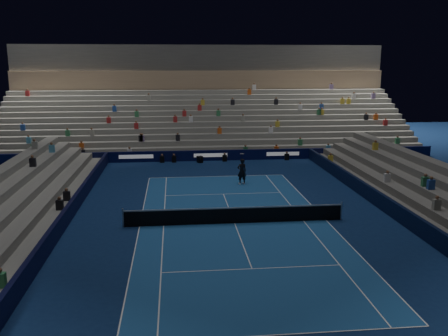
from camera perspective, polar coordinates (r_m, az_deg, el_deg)
ground at (r=28.41m, az=1.25°, el=-6.54°), size 90.00×90.00×0.00m
court_surface at (r=28.41m, az=1.25°, el=-6.53°), size 10.97×23.77×0.01m
sponsor_barrier_far at (r=46.12m, az=-1.60°, el=1.49°), size 44.00×0.25×1.00m
sponsor_barrier_east at (r=30.95m, az=19.44°, el=-4.69°), size 0.25×37.00×1.00m
sponsor_barrier_west at (r=28.75m, az=-18.41°, el=-5.91°), size 0.25×37.00×1.00m
grandstand_main at (r=54.98m, az=-2.37°, el=6.29°), size 44.00×15.20×11.20m
tennis_net at (r=28.25m, az=1.26°, el=-5.57°), size 12.90×0.10×1.10m
tennis_player at (r=37.10m, az=2.12°, el=-0.41°), size 0.82×0.64×2.01m
broadcast_camera at (r=45.28m, az=-2.86°, el=1.03°), size 0.61×0.98×0.60m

